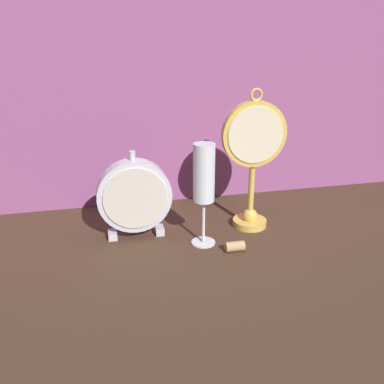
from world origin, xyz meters
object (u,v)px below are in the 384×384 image
object	(u,v)px
pocket_watch_on_stand	(253,158)
mantel_clock_silver	(134,196)
champagne_flute	(204,179)
wine_cork	(234,246)

from	to	relation	value
pocket_watch_on_stand	mantel_clock_silver	xyz separation A→B (m)	(-0.28, 0.01, -0.07)
mantel_clock_silver	champagne_flute	size ratio (longest dim) A/B	0.89
mantel_clock_silver	wine_cork	world-z (taller)	mantel_clock_silver
pocket_watch_on_stand	champagne_flute	size ratio (longest dim) A/B	1.44
pocket_watch_on_stand	champagne_flute	distance (m)	0.15
mantel_clock_silver	wine_cork	distance (m)	0.25
pocket_watch_on_stand	wine_cork	distance (m)	0.21
pocket_watch_on_stand	mantel_clock_silver	world-z (taller)	pocket_watch_on_stand
wine_cork	mantel_clock_silver	bearing A→B (deg)	150.61
mantel_clock_silver	champagne_flute	distance (m)	0.17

